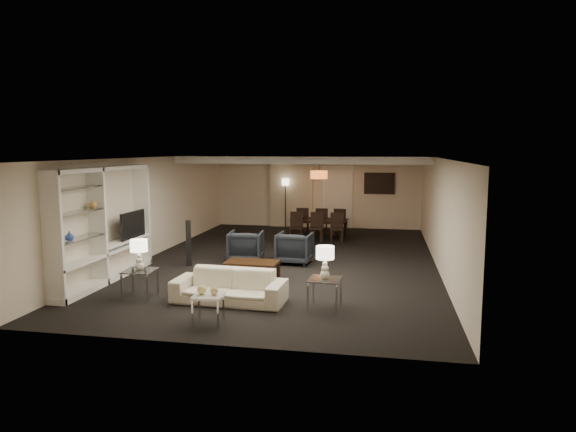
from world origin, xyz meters
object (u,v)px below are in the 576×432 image
at_px(side_table_left, 140,284).
at_px(chair_fm, 322,221).
at_px(table_lamp_left, 139,255).
at_px(chair_fr, 341,222).
at_px(dining_table, 319,229).
at_px(television, 129,225).
at_px(floor_speaker, 189,243).
at_px(side_table_right, 325,293).
at_px(table_lamp_right, 325,263).
at_px(armchair_left, 246,246).
at_px(coffee_table, 252,271).
at_px(chair_nr, 337,228).
at_px(pendant_light, 319,175).
at_px(chair_nl, 296,227).
at_px(armchair_right, 295,248).
at_px(chair_nm, 316,228).
at_px(vase_amber, 93,204).
at_px(sofa, 229,286).
at_px(marble_table, 208,309).
at_px(vase_blue, 69,236).
at_px(chair_fl, 303,221).
at_px(floor_lamp, 285,203).

relative_size(side_table_left, chair_fm, 0.63).
bearing_deg(table_lamp_left, chair_fr, 67.79).
bearing_deg(dining_table, television, -118.74).
relative_size(floor_speaker, chair_fr, 1.24).
relative_size(side_table_right, table_lamp_left, 0.97).
bearing_deg(table_lamp_right, armchair_left, 124.88).
distance_m(coffee_table, chair_nr, 4.75).
bearing_deg(dining_table, chair_fr, 54.91).
bearing_deg(pendant_light, dining_table, -79.15).
height_order(chair_nl, chair_fr, same).
xyz_separation_m(armchair_left, armchair_right, (1.20, 0.00, 0.00)).
distance_m(coffee_table, side_table_right, 2.34).
bearing_deg(chair_nm, dining_table, 89.79).
bearing_deg(vase_amber, side_table_right, -6.92).
xyz_separation_m(pendant_light, sofa, (-0.69, -7.04, -1.63)).
height_order(side_table_left, side_table_right, same).
relative_size(television, dining_table, 0.62).
bearing_deg(television, pendant_light, -34.74).
height_order(marble_table, vase_amber, vase_amber).
relative_size(coffee_table, floor_speaker, 1.02).
relative_size(chair_nl, chair_fm, 1.00).
bearing_deg(coffee_table, chair_nl, 88.23).
xyz_separation_m(side_table_right, table_lamp_left, (-3.40, 0.00, 0.54)).
bearing_deg(armchair_left, chair_nr, -129.31).
bearing_deg(chair_fm, chair_nm, 83.44).
bearing_deg(table_lamp_right, sofa, 180.00).
bearing_deg(vase_blue, chair_fl, 68.35).
bearing_deg(chair_nr, chair_fr, 85.10).
distance_m(side_table_left, vase_blue, 1.53).
bearing_deg(table_lamp_left, vase_amber, 155.25).
relative_size(coffee_table, chair_fr, 1.27).
bearing_deg(table_lamp_left, dining_table, 70.25).
distance_m(armchair_right, table_lamp_right, 3.50).
bearing_deg(side_table_left, chair_nl, 73.33).
distance_m(side_table_right, chair_fr, 7.46).
height_order(table_lamp_right, chair_nr, table_lamp_right).
relative_size(coffee_table, chair_fm, 1.27).
bearing_deg(marble_table, chair_nm, 84.17).
height_order(side_table_right, dining_table, dining_table).
height_order(vase_amber, chair_fm, vase_amber).
bearing_deg(marble_table, sofa, 90.00).
height_order(chair_nl, chair_fl, same).
relative_size(pendant_light, armchair_left, 0.64).
distance_m(armchair_left, table_lamp_right, 4.04).
relative_size(coffee_table, floor_lamp, 0.65).
bearing_deg(vase_amber, armchair_left, 49.80).
height_order(marble_table, chair_nl, chair_nl).
distance_m(dining_table, floor_lamp, 2.46).
bearing_deg(dining_table, chair_nl, -125.09).
height_order(side_table_right, table_lamp_right, table_lamp_right).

